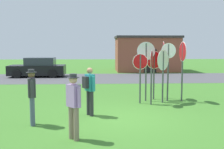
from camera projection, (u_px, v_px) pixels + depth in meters
The scene contains 15 objects.
ground_plane at pixel (120, 118), 9.47m from camera, with size 80.00×80.00×0.00m, color #3D7528.
street_asphalt at pixel (108, 78), 21.06m from camera, with size 60.00×6.40×0.01m, color #4C4C51.
building_background at pixel (147, 54), 26.78m from camera, with size 6.02×4.01×3.33m.
parked_car_on_street at pixel (38, 68), 21.86m from camera, with size 4.31×2.04×1.51m.
stop_sign_rear_right at pixel (168, 62), 12.26m from camera, with size 0.57×0.38×2.56m.
stop_sign_leaning_left at pixel (163, 66), 11.90m from camera, with size 0.64×0.63×2.28m.
stop_sign_center_cluster at pixel (146, 60), 12.24m from camera, with size 0.81×0.12×2.62m.
stop_sign_tallest at pixel (140, 70), 11.76m from camera, with size 0.66×0.11×2.11m.
stop_sign_low_front at pixel (182, 60), 12.22m from camera, with size 0.07×0.88×2.63m.
stop_sign_rear_left at pixel (151, 68), 11.48m from camera, with size 0.25×0.68×2.25m.
stop_sign_leaning_right at pixel (154, 66), 12.59m from camera, with size 0.77×0.27×2.21m.
stop_sign_nearest at pixel (163, 59), 12.83m from camera, with size 0.13×0.81×2.64m.
person_in_dark_shirt at pixel (73, 103), 7.23m from camera, with size 0.40×0.46×1.74m.
person_near_signs at pixel (89, 88), 9.73m from camera, with size 0.46×0.50×1.69m.
person_holding_notes at pixel (32, 94), 8.57m from camera, with size 0.32×0.55×1.74m.
Camera 1 is at (-0.75, -9.24, 2.47)m, focal length 44.79 mm.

